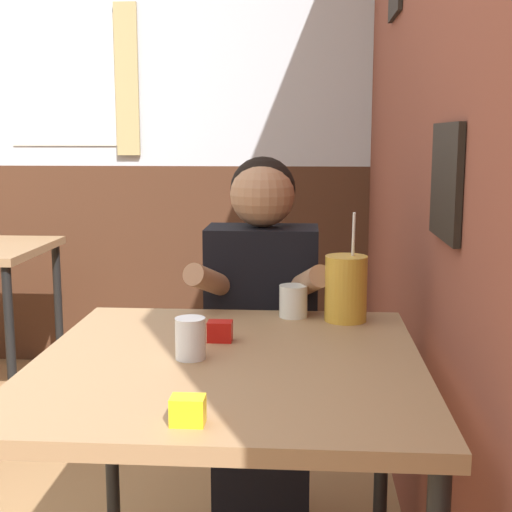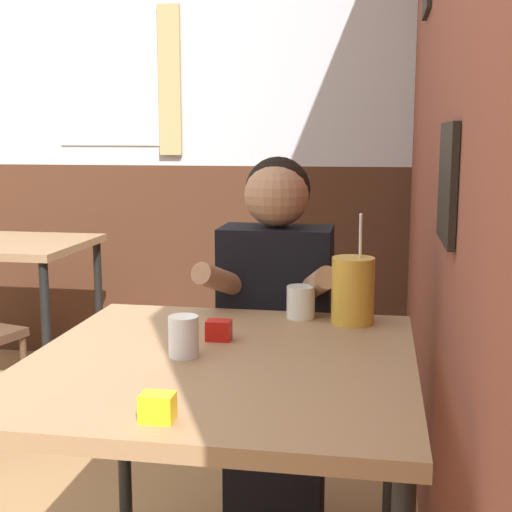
{
  "view_description": "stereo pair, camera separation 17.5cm",
  "coord_description": "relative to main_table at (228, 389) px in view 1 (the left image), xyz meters",
  "views": [
    {
      "loc": [
        1.06,
        -1.12,
        1.26
      ],
      "look_at": [
        0.93,
        0.6,
        0.97
      ],
      "focal_mm": 50.0,
      "sensor_mm": 36.0,
      "label": 1
    },
    {
      "loc": [
        1.23,
        -1.1,
        1.26
      ],
      "look_at": [
        0.93,
        0.6,
        0.97
      ],
      "focal_mm": 50.0,
      "sensor_mm": 36.0,
      "label": 2
    }
  ],
  "objects": [
    {
      "name": "glass_center",
      "position": [
        0.14,
        0.39,
        0.12
      ],
      "size": [
        0.08,
        0.08,
        0.09
      ],
      "color": "silver",
      "rests_on": "main_table"
    },
    {
      "name": "glass_near_pitcher",
      "position": [
        -0.09,
        -0.0,
        0.12
      ],
      "size": [
        0.07,
        0.07,
        0.09
      ],
      "color": "silver",
      "rests_on": "main_table"
    },
    {
      "name": "cocktail_pitcher",
      "position": [
        0.28,
        0.36,
        0.16
      ],
      "size": [
        0.11,
        0.11,
        0.3
      ],
      "color": "gold",
      "rests_on": "main_table"
    },
    {
      "name": "condiment_mustard",
      "position": [
        -0.03,
        -0.37,
        0.1
      ],
      "size": [
        0.06,
        0.04,
        0.05
      ],
      "color": "yellow",
      "rests_on": "main_table"
    },
    {
      "name": "back_wall",
      "position": [
        -0.89,
        2.29,
        0.66
      ],
      "size": [
        5.78,
        0.09,
        2.7
      ],
      "color": "silver",
      "rests_on": "ground_plane"
    },
    {
      "name": "condiment_ketchup",
      "position": [
        -0.04,
        0.14,
        0.1
      ],
      "size": [
        0.06,
        0.04,
        0.05
      ],
      "color": "#B7140F",
      "rests_on": "main_table"
    },
    {
      "name": "person_seated",
      "position": [
        0.04,
        0.61,
        -0.07
      ],
      "size": [
        0.42,
        0.4,
        1.2
      ],
      "color": "black",
      "rests_on": "ground_plane"
    },
    {
      "name": "brick_wall_right",
      "position": [
        0.54,
        0.92,
        0.66
      ],
      "size": [
        0.08,
        4.68,
        2.7
      ],
      "color": "brown",
      "rests_on": "ground_plane"
    },
    {
      "name": "main_table",
      "position": [
        0.0,
        0.0,
        0.0
      ],
      "size": [
        0.88,
        0.92,
        0.76
      ],
      "color": "#93704C",
      "rests_on": "ground_plane"
    }
  ]
}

